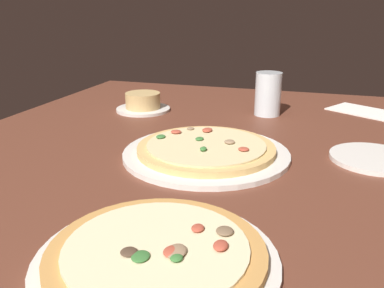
% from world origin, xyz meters
% --- Properties ---
extents(dining_table, '(1.50, 1.10, 0.04)m').
position_xyz_m(dining_table, '(0.00, 0.00, 0.02)').
color(dining_table, brown).
rests_on(dining_table, ground).
extents(pizza_main, '(0.34, 0.34, 0.03)m').
position_xyz_m(pizza_main, '(0.04, -0.05, 0.05)').
color(pizza_main, silver).
rests_on(pizza_main, dining_table).
extents(pizza_side, '(0.29, 0.29, 0.03)m').
position_xyz_m(pizza_side, '(-0.33, -0.09, 0.05)').
color(pizza_side, silver).
rests_on(pizza_side, dining_table).
extents(ramekin_on_saucer, '(0.15, 0.15, 0.05)m').
position_xyz_m(ramekin_on_saucer, '(0.34, 0.23, 0.06)').
color(ramekin_on_saucer, silver).
rests_on(ramekin_on_saucer, dining_table).
extents(water_glass, '(0.07, 0.07, 0.12)m').
position_xyz_m(water_glass, '(0.40, -0.12, 0.09)').
color(water_glass, silver).
rests_on(water_glass, dining_table).
extents(side_plate, '(0.17, 0.17, 0.01)m').
position_xyz_m(side_plate, '(0.12, -0.37, 0.04)').
color(side_plate, silver).
rests_on(side_plate, dining_table).
extents(paper_menu, '(0.20, 0.23, 0.00)m').
position_xyz_m(paper_menu, '(0.52, -0.39, 0.04)').
color(paper_menu, white).
rests_on(paper_menu, dining_table).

